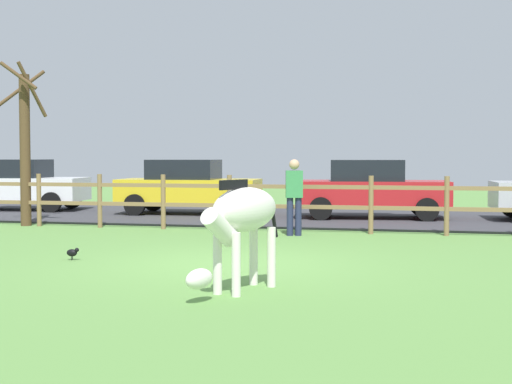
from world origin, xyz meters
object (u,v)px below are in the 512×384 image
Objects in this scene: bare_tree at (25,143)px; crow_on_grass at (73,252)px; parked_car_red at (371,188)px; visitor_near_fence at (294,194)px; parked_car_yellow at (188,186)px; zebra at (241,218)px; parked_car_white at (18,184)px.

crow_on_grass is (3.95, -5.25, -1.91)m from bare_tree.
visitor_near_fence reaches higher than parked_car_red.
parked_car_red is at bearing 24.06° from bare_tree.
bare_tree reaches higher than visitor_near_fence.
parked_car_red is at bearing -2.74° from parked_car_yellow.
parked_car_red is (4.18, 8.88, 0.72)m from crow_on_grass.
parked_car_yellow is at bearing 96.66° from crow_on_grass.
parked_car_yellow reaches higher than zebra.
zebra is 6.60m from visitor_near_fence.
bare_tree is 0.95× the size of parked_car_white.
bare_tree reaches higher than zebra.
parked_car_white reaches higher than zebra.
crow_on_grass is at bearing -83.34° from parked_car_yellow.
parked_car_red is at bearing -2.67° from parked_car_white.
zebra reaches higher than crow_on_grass.
visitor_near_fence is at bearing 94.49° from zebra.
parked_car_yellow is (-1.07, 9.13, 0.72)m from crow_on_grass.
parked_car_yellow is (-5.25, 0.25, 0.00)m from parked_car_red.
parked_car_red is 10.85m from parked_car_white.
crow_on_grass is 9.22m from parked_car_yellow.
zebra is (7.35, -7.33, -1.11)m from bare_tree.
parked_car_red is at bearing 85.89° from zebra.
zebra is 15.24m from parked_car_white.
crow_on_grass is 5.39m from visitor_near_fence.
parked_car_white is at bearing 125.35° from crow_on_grass.
bare_tree is at bearing -126.65° from parked_car_yellow.
crow_on_grass is 0.05× the size of parked_car_yellow.
visitor_near_fence reaches higher than crow_on_grass.
crow_on_grass is at bearing -52.99° from bare_tree.
parked_car_white is (-10.84, 0.51, 0.00)m from parked_car_red.
parked_car_red reaches higher than zebra.
bare_tree is 10.44m from zebra.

